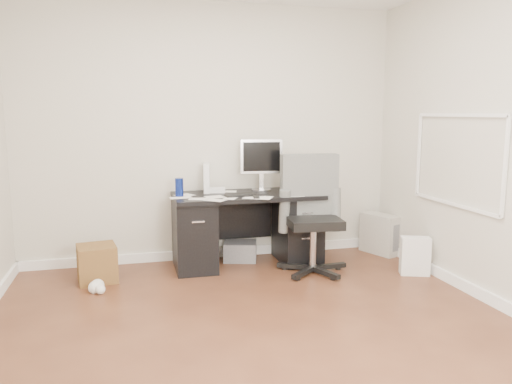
% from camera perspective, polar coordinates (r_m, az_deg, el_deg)
% --- Properties ---
extents(ground, '(4.00, 4.00, 0.00)m').
position_cam_1_polar(ground, '(3.72, 0.46, -15.90)').
color(ground, '#462416').
rests_on(ground, ground).
extents(room_shell, '(4.02, 4.02, 2.71)m').
position_cam_1_polar(room_shell, '(3.41, 0.90, 10.51)').
color(room_shell, beige).
rests_on(room_shell, ground).
extents(desk, '(1.50, 0.70, 0.75)m').
position_cam_1_polar(desk, '(5.18, -1.03, -4.01)').
color(desk, black).
rests_on(desk, ground).
extents(loose_papers, '(1.10, 0.60, 0.00)m').
position_cam_1_polar(loose_papers, '(5.02, -3.12, -0.36)').
color(loose_papers, white).
rests_on(loose_papers, desk).
extents(lcd_monitor, '(0.47, 0.30, 0.56)m').
position_cam_1_polar(lcd_monitor, '(5.25, 0.61, 3.11)').
color(lcd_monitor, '#BBBABF').
rests_on(lcd_monitor, desk).
extents(keyboard, '(0.42, 0.16, 0.02)m').
position_cam_1_polar(keyboard, '(4.98, -1.13, -0.31)').
color(keyboard, black).
rests_on(keyboard, desk).
extents(computer_mouse, '(0.07, 0.07, 0.07)m').
position_cam_1_polar(computer_mouse, '(5.10, 3.10, 0.14)').
color(computer_mouse, '#BBBABF').
rests_on(computer_mouse, desk).
extents(travel_mug, '(0.09, 0.09, 0.18)m').
position_cam_1_polar(travel_mug, '(4.99, -8.77, 0.53)').
color(travel_mug, navy).
rests_on(travel_mug, desk).
extents(white_binder, '(0.16, 0.28, 0.30)m').
position_cam_1_polar(white_binder, '(5.23, -5.67, 1.64)').
color(white_binder, silver).
rests_on(white_binder, desk).
extents(magazine_file, '(0.14, 0.25, 0.28)m').
position_cam_1_polar(magazine_file, '(5.52, 5.37, 1.94)').
color(magazine_file, '#A67450').
rests_on(magazine_file, desk).
extents(pen_cup, '(0.11, 0.11, 0.21)m').
position_cam_1_polar(pen_cup, '(5.36, 3.53, 1.35)').
color(pen_cup, '#542A18').
rests_on(pen_cup, desk).
extents(yellow_book, '(0.25, 0.30, 0.05)m').
position_cam_1_polar(yellow_book, '(5.22, 5.27, 0.22)').
color(yellow_book, gold).
rests_on(yellow_book, desk).
extents(paper_remote, '(0.34, 0.32, 0.02)m').
position_cam_1_polar(paper_remote, '(4.88, 0.25, -0.51)').
color(paper_remote, white).
rests_on(paper_remote, desk).
extents(office_chair, '(0.72, 0.72, 1.16)m').
position_cam_1_polar(office_chair, '(4.91, 6.58, -2.64)').
color(office_chair, '#505250').
rests_on(office_chair, ground).
extents(pc_tower, '(0.35, 0.48, 0.44)m').
position_cam_1_polar(pc_tower, '(5.81, 14.00, -4.66)').
color(pc_tower, '#AEA99D').
rests_on(pc_tower, ground).
extents(shopping_bag, '(0.33, 0.28, 0.37)m').
position_cam_1_polar(shopping_bag, '(5.15, 17.72, -6.98)').
color(shopping_bag, white).
rests_on(shopping_bag, ground).
extents(wicker_basket, '(0.39, 0.39, 0.34)m').
position_cam_1_polar(wicker_basket, '(4.96, -17.71, -7.77)').
color(wicker_basket, '#502E18').
rests_on(wicker_basket, ground).
extents(desk_printer, '(0.41, 0.36, 0.20)m').
position_cam_1_polar(desk_printer, '(5.40, -1.82, -6.76)').
color(desk_printer, '#5D5D61').
rests_on(desk_printer, ground).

